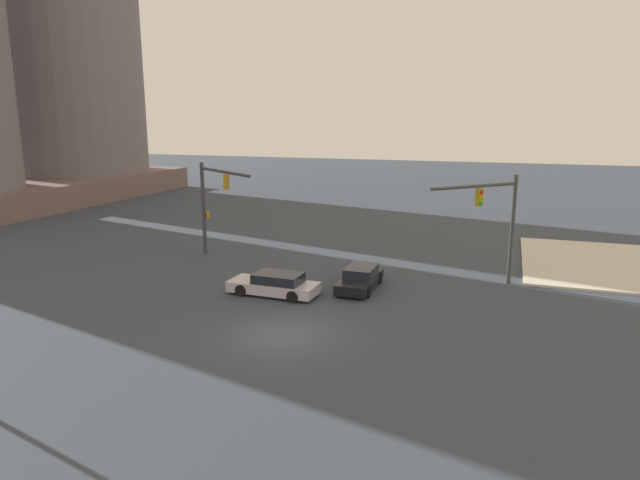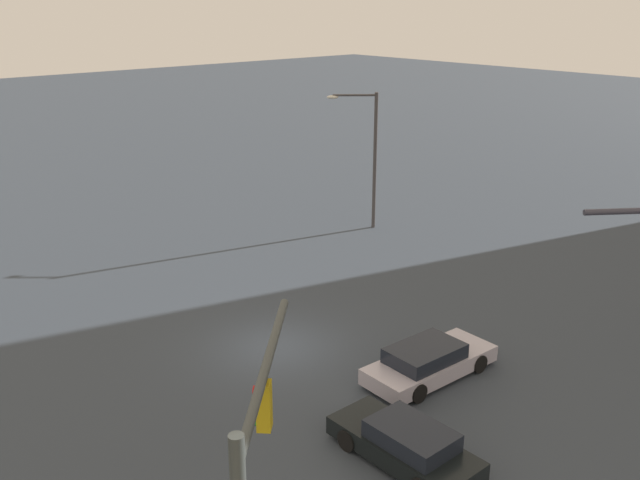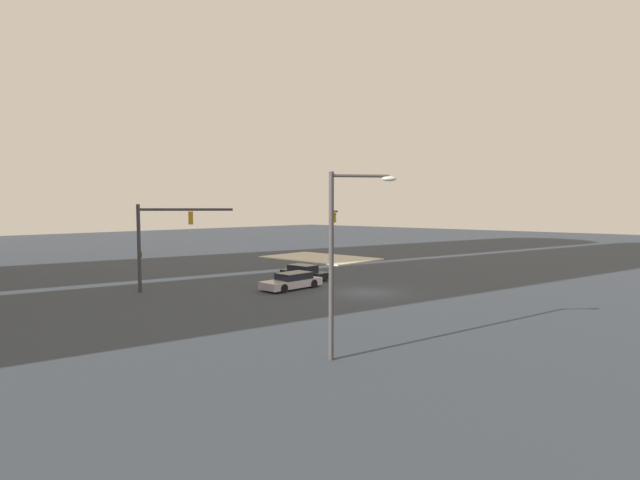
{
  "view_description": "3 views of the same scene",
  "coord_description": "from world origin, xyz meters",
  "px_view_note": "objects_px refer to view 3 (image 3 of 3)",
  "views": [
    {
      "loc": [
        -21.48,
        -9.03,
        9.4
      ],
      "look_at": [
        2.68,
        -0.87,
        3.77
      ],
      "focal_mm": 31.57,
      "sensor_mm": 36.0,
      "label": 1
    },
    {
      "loc": [
        18.53,
        -14.09,
        12.11
      ],
      "look_at": [
        -0.08,
        2.23,
        3.61
      ],
      "focal_mm": 39.61,
      "sensor_mm": 36.0,
      "label": 2
    },
    {
      "loc": [
        -19.36,
        26.4,
        6.0
      ],
      "look_at": [
        2.44,
        2.35,
        3.79
      ],
      "focal_mm": 25.74,
      "sensor_mm": 36.0,
      "label": 3
    }
  ],
  "objects_px": {
    "traffic_signal_near_corner": "(333,227)",
    "traffic_signal_opposite_side": "(160,233)",
    "sedan_car_approaching": "(304,272)",
    "streetlamp_curved_arm": "(340,250)",
    "sedan_car_waiting_far": "(292,281)"
  },
  "relations": [
    {
      "from": "traffic_signal_near_corner",
      "to": "traffic_signal_opposite_side",
      "type": "bearing_deg",
      "value": -47.59
    },
    {
      "from": "traffic_signal_opposite_side",
      "to": "sedan_car_approaching",
      "type": "distance_m",
      "value": 12.35
    },
    {
      "from": "traffic_signal_opposite_side",
      "to": "streetlamp_curved_arm",
      "type": "relative_size",
      "value": 0.85
    },
    {
      "from": "traffic_signal_near_corner",
      "to": "sedan_car_waiting_far",
      "type": "relative_size",
      "value": 1.28
    },
    {
      "from": "traffic_signal_opposite_side",
      "to": "traffic_signal_near_corner",
      "type": "bearing_deg",
      "value": 32.46
    },
    {
      "from": "traffic_signal_opposite_side",
      "to": "streetlamp_curved_arm",
      "type": "height_order",
      "value": "streetlamp_curved_arm"
    },
    {
      "from": "traffic_signal_near_corner",
      "to": "traffic_signal_opposite_side",
      "type": "xyz_separation_m",
      "value": [
        0.93,
        18.2,
        0.09
      ]
    },
    {
      "from": "traffic_signal_near_corner",
      "to": "streetlamp_curved_arm",
      "type": "relative_size",
      "value": 0.84
    },
    {
      "from": "sedan_car_approaching",
      "to": "sedan_car_waiting_far",
      "type": "relative_size",
      "value": 0.9
    },
    {
      "from": "traffic_signal_near_corner",
      "to": "sedan_car_approaching",
      "type": "bearing_deg",
      "value": -23.22
    },
    {
      "from": "sedan_car_approaching",
      "to": "sedan_car_waiting_far",
      "type": "xyz_separation_m",
      "value": [
        -2.63,
        4.04,
        0.0
      ]
    },
    {
      "from": "traffic_signal_near_corner",
      "to": "sedan_car_waiting_far",
      "type": "bearing_deg",
      "value": -18.7
    },
    {
      "from": "sedan_car_approaching",
      "to": "sedan_car_waiting_far",
      "type": "bearing_deg",
      "value": -56.98
    },
    {
      "from": "streetlamp_curved_arm",
      "to": "sedan_car_waiting_far",
      "type": "height_order",
      "value": "streetlamp_curved_arm"
    },
    {
      "from": "sedan_car_approaching",
      "to": "sedan_car_waiting_far",
      "type": "height_order",
      "value": "same"
    }
  ]
}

